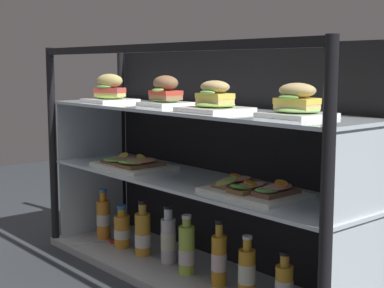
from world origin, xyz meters
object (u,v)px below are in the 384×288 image
Objects in this scene: open_sandwich_tray_near_right_corner at (253,189)px; juice_bottle_front_middle at (143,234)px; plated_roll_sandwich_near_left_corner at (110,92)px; plated_roll_sandwich_left_of_center at (215,101)px; juice_bottle_front_second at (122,230)px; juice_bottle_back_right at (103,218)px; kitchen_scissors at (108,242)px; juice_bottle_tucked_behind at (285,286)px; juice_bottle_back_left at (219,259)px; juice_bottle_front_left_end at (168,239)px; plated_roll_sandwich_mid_right at (296,104)px; juice_bottle_near_post at (247,272)px; plated_roll_sandwich_far_left at (166,94)px; juice_bottle_front_fourth at (187,250)px; open_sandwich_tray_left_of_center at (132,164)px.

juice_bottle_front_middle is at bearing -179.13° from open_sandwich_tray_near_right_corner.
plated_roll_sandwich_near_left_corner is 0.89m from open_sandwich_tray_near_right_corner.
juice_bottle_front_second is at bearing 178.99° from plated_roll_sandwich_left_of_center.
juice_bottle_back_right is 1.15× the size of kitchen_scissors.
juice_bottle_tucked_behind is (0.30, 0.04, -0.60)m from plated_roll_sandwich_left_of_center.
juice_bottle_front_second is 0.61m from juice_bottle_back_left.
juice_bottle_back_right is 0.46m from juice_bottle_front_left_end.
plated_roll_sandwich_mid_right is at bearing 1.73° from juice_bottle_front_second.
juice_bottle_back_left reaches higher than juice_bottle_near_post.
plated_roll_sandwich_left_of_center is 0.66m from juice_bottle_front_left_end.
juice_bottle_back_right is 0.95× the size of juice_bottle_back_left.
plated_roll_sandwich_near_left_corner is at bearing -178.27° from open_sandwich_tray_near_right_corner.
plated_roll_sandwich_far_left reaches higher than plated_roll_sandwich_left_of_center.
plated_roll_sandwich_near_left_corner reaches higher than plated_roll_sandwich_mid_right.
juice_bottle_front_fourth is 0.55m from kitchen_scissors.
juice_bottle_back_right is 1.17× the size of juice_bottle_tucked_behind.
juice_bottle_front_middle is at bearing 4.27° from plated_roll_sandwich_near_left_corner.
juice_bottle_front_fourth is (0.29, -0.00, 0.00)m from juice_bottle_front_middle.
juice_bottle_back_right and juice_bottle_front_fourth have the same top height.
juice_bottle_front_left_end reaches higher than juice_bottle_near_post.
juice_bottle_front_left_end is at bearing 172.87° from plated_roll_sandwich_left_of_center.
kitchen_scissors is at bearing -171.42° from juice_bottle_front_second.
juice_bottle_front_middle is at bearing -177.93° from juice_bottle_tucked_behind.
plated_roll_sandwich_near_left_corner is 0.89m from juice_bottle_back_left.
juice_bottle_back_left reaches higher than juice_bottle_front_left_end.
plated_roll_sandwich_far_left is 0.77× the size of juice_bottle_near_post.
open_sandwich_tray_near_right_corner reaches higher than kitchen_scissors.
plated_roll_sandwich_far_left is at bearing 4.01° from juice_bottle_back_right.
juice_bottle_front_second is (-0.09, 0.00, -0.31)m from open_sandwich_tray_left_of_center.
open_sandwich_tray_left_of_center is 0.73m from juice_bottle_near_post.
juice_bottle_near_post is 0.86m from kitchen_scissors.
juice_bottle_back_left reaches higher than juice_bottle_back_right.
juice_bottle_front_second is at bearing -2.30° from juice_bottle_back_right.
juice_bottle_near_post is at bearing 1.44° from plated_roll_sandwich_near_left_corner.
juice_bottle_tucked_behind is at bearing 2.81° from juice_bottle_back_left.
open_sandwich_tray_left_of_center is 1.68× the size of kitchen_scissors.
plated_roll_sandwich_far_left is 0.35m from open_sandwich_tray_left_of_center.
plated_roll_sandwich_mid_right is 0.82× the size of juice_bottle_back_right.
plated_roll_sandwich_far_left is 0.82× the size of plated_roll_sandwich_left_of_center.
open_sandwich_tray_near_right_corner is 1.46× the size of juice_bottle_front_fourth.
open_sandwich_tray_near_right_corner reaches higher than juice_bottle_back_right.
juice_bottle_front_middle is at bearing -170.86° from juice_bottle_front_left_end.
juice_bottle_near_post is (0.15, -0.01, -0.01)m from juice_bottle_back_left.
open_sandwich_tray_near_right_corner is 1.80× the size of juice_bottle_front_second.
open_sandwich_tray_left_of_center is 1.43× the size of juice_bottle_front_middle.
juice_bottle_front_second is at bearing -172.18° from plated_roll_sandwich_far_left.
juice_bottle_front_fourth is 0.47m from juice_bottle_tucked_behind.
plated_roll_sandwich_near_left_corner reaches higher than open_sandwich_tray_near_right_corner.
plated_roll_sandwich_near_left_corner is 0.78× the size of juice_bottle_back_left.
plated_roll_sandwich_left_of_center is (0.68, -0.00, -0.01)m from plated_roll_sandwich_near_left_corner.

